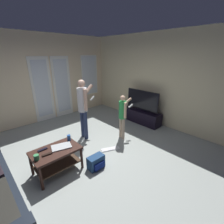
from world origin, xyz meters
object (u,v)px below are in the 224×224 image
at_px(coffee_table, 56,156).
at_px(person_child, 123,113).
at_px(loose_keyboard, 110,149).
at_px(dvd_remote_slim, 47,154).
at_px(tv_stand, 141,116).
at_px(backpack, 96,162).
at_px(tv_remote_black, 42,150).
at_px(laptop_closed, 61,147).
at_px(cup_near_edge, 36,157).
at_px(person_adult, 83,105).
at_px(cup_by_laptop, 69,138).
at_px(flat_screen_tv, 142,101).

xyz_separation_m(coffee_table, person_child, (1.86, 0.04, 0.36)).
bearing_deg(person_child, loose_keyboard, -162.49).
bearing_deg(loose_keyboard, dvd_remote_slim, 175.82).
height_order(tv_stand, person_child, person_child).
distance_m(backpack, tv_remote_black, 1.04).
xyz_separation_m(laptop_closed, cup_near_edge, (-0.48, -0.07, 0.04)).
height_order(backpack, loose_keyboard, backpack).
relative_size(person_adult, loose_keyboard, 3.46).
bearing_deg(dvd_remote_slim, laptop_closed, 18.64).
height_order(person_adult, dvd_remote_slim, person_adult).
height_order(coffee_table, person_adult, person_adult).
relative_size(person_child, loose_keyboard, 2.61).
height_order(person_adult, loose_keyboard, person_adult).
distance_m(coffee_table, cup_near_edge, 0.40).
bearing_deg(loose_keyboard, cup_near_edge, 176.75).
bearing_deg(laptop_closed, cup_near_edge, -154.72).
height_order(cup_by_laptop, tv_remote_black, cup_by_laptop).
bearing_deg(coffee_table, backpack, -35.60).
xyz_separation_m(person_child, backpack, (-1.26, -0.47, -0.58)).
bearing_deg(laptop_closed, person_child, 17.67).
height_order(coffee_table, loose_keyboard, coffee_table).
bearing_deg(backpack, person_child, 20.52).
distance_m(person_adult, cup_by_laptop, 1.08).
bearing_deg(tv_remote_black, backpack, -39.23).
height_order(tv_stand, tv_remote_black, tv_remote_black).
height_order(flat_screen_tv, loose_keyboard, flat_screen_tv).
relative_size(backpack, cup_near_edge, 3.54).
distance_m(loose_keyboard, tv_remote_black, 1.54).
bearing_deg(person_child, backpack, -159.48).
relative_size(tv_stand, backpack, 3.94).
bearing_deg(coffee_table, loose_keyboard, -7.09).
bearing_deg(tv_stand, cup_by_laptop, -176.05).
distance_m(tv_stand, loose_keyboard, 1.91).
bearing_deg(flat_screen_tv, person_adult, 167.42).
bearing_deg(cup_by_laptop, coffee_table, -159.97).
relative_size(person_adult, cup_near_edge, 16.58).
xyz_separation_m(loose_keyboard, dvd_remote_slim, (-1.42, 0.10, 0.49)).
bearing_deg(backpack, laptop_closed, 137.49).
xyz_separation_m(tv_remote_black, dvd_remote_slim, (0.00, -0.20, 0.00)).
bearing_deg(coffee_table, tv_stand, 5.88).
bearing_deg(person_child, dvd_remote_slim, -177.42).
bearing_deg(cup_near_edge, cup_by_laptop, 15.25).
bearing_deg(person_adult, cup_near_edge, -151.31).
height_order(flat_screen_tv, tv_remote_black, flat_screen_tv).
bearing_deg(person_child, tv_stand, 12.77).
distance_m(backpack, cup_by_laptop, 0.74).
relative_size(person_child, tv_remote_black, 6.98).
height_order(cup_near_edge, tv_remote_black, cup_near_edge).
relative_size(flat_screen_tv, loose_keyboard, 2.55).
xyz_separation_m(person_adult, dvd_remote_slim, (-1.32, -0.80, -0.44)).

